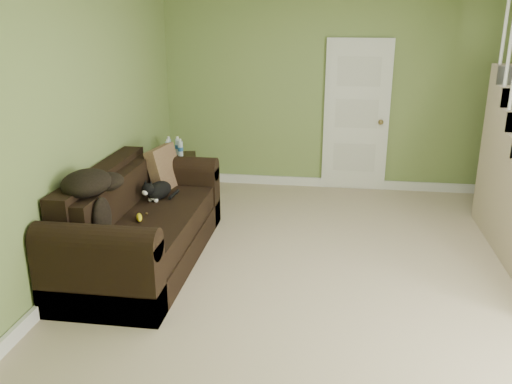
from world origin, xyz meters
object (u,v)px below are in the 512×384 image
(sofa, at_px, (139,227))
(side_table, at_px, (177,178))
(cat, at_px, (158,191))
(banana, at_px, (139,217))

(sofa, distance_m, side_table, 1.76)
(side_table, height_order, cat, side_table)
(cat, height_order, banana, cat)
(side_table, distance_m, banana, 1.95)
(side_table, xyz_separation_m, cat, (0.21, -1.35, 0.28))
(cat, bearing_deg, side_table, 117.47)
(side_table, relative_size, cat, 1.61)
(sofa, distance_m, cat, 0.48)
(sofa, distance_m, banana, 0.26)
(cat, xyz_separation_m, banana, (0.00, -0.58, -0.07))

